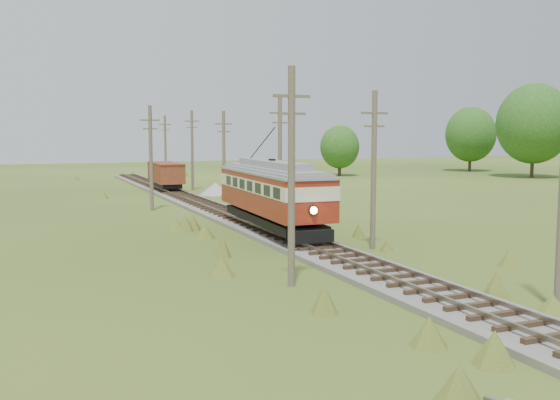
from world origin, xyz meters
name	(u,v)px	position (x,y,z in m)	size (l,w,h in m)	color
railbed_main	(226,214)	(0.00, 34.00, 0.19)	(3.60, 96.00, 0.57)	#605B54
streetcar	(272,190)	(0.00, 24.59, 2.82)	(3.80, 13.58, 6.16)	black
gondola	(166,174)	(0.00, 55.27, 2.00)	(2.79, 8.08, 2.66)	black
gravel_pile	(217,189)	(4.32, 50.62, 0.60)	(3.52, 3.74, 1.28)	gray
utility_pole_r_2	(374,168)	(3.30, 18.00, 4.42)	(1.60, 0.30, 8.60)	brown
utility_pole_r_3	(280,157)	(3.20, 31.00, 4.63)	(1.60, 0.30, 9.00)	brown
utility_pole_r_4	(224,155)	(3.00, 44.00, 4.32)	(1.60, 0.30, 8.40)	brown
utility_pole_r_5	(192,149)	(3.40, 57.00, 4.58)	(1.60, 0.30, 8.90)	brown
utility_pole_r_6	(165,148)	(3.20, 70.00, 4.47)	(1.60, 0.30, 8.70)	brown
utility_pole_l_a	(291,175)	(-4.20, 12.00, 4.63)	(1.60, 0.30, 9.00)	brown
utility_pole_l_b	(151,157)	(-4.50, 40.00, 4.42)	(1.60, 0.30, 8.60)	brown
tree_right_4	(534,124)	(54.00, 58.00, 7.75)	(10.50, 10.50, 13.53)	#38281C
tree_right_5	(471,134)	(56.00, 74.00, 6.19)	(8.40, 8.40, 10.82)	#38281C
tree_mid_b	(340,147)	(30.00, 72.00, 4.33)	(5.88, 5.88, 7.57)	#38281C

